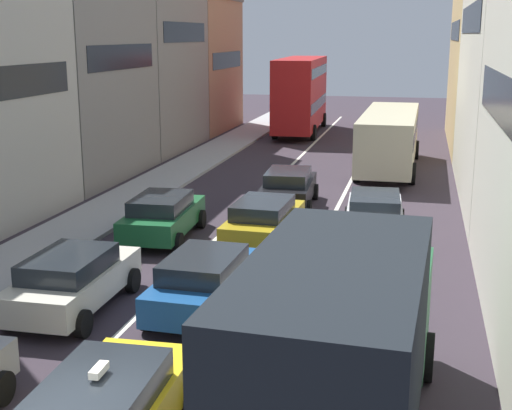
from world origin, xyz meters
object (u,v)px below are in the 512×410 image
(sedan_centre_lane_second, at_px, (206,281))
(sedan_left_lane_third, at_px, (163,215))
(wagon_left_lane_second, at_px, (73,280))
(wagon_right_lane_far, at_px, (374,214))
(removalist_box_truck, at_px, (343,341))
(sedan_right_lane_behind_truck, at_px, (352,269))
(bus_mid_queue_primary, at_px, (390,135))
(hatchback_centre_lane_third, at_px, (264,221))
(bus_far_queue_secondary, at_px, (301,92))
(coupe_centre_lane_fourth, at_px, (288,187))

(sedan_centre_lane_second, relative_size, sedan_left_lane_third, 0.99)
(wagon_left_lane_second, relative_size, wagon_right_lane_far, 0.98)
(removalist_box_truck, bearing_deg, sedan_centre_lane_second, 38.97)
(sedan_right_lane_behind_truck, height_order, bus_mid_queue_primary, bus_mid_queue_primary)
(removalist_box_truck, distance_m, bus_mid_queue_primary, 24.94)
(removalist_box_truck, relative_size, hatchback_centre_lane_third, 1.79)
(sedan_left_lane_third, relative_size, bus_far_queue_secondary, 0.42)
(hatchback_centre_lane_third, height_order, sedan_left_lane_third, same)
(wagon_right_lane_far, xyz_separation_m, bus_mid_queue_primary, (-0.13, 12.14, 0.96))
(sedan_left_lane_third, bearing_deg, sedan_right_lane_behind_truck, -124.76)
(hatchback_centre_lane_third, bearing_deg, removalist_box_truck, -159.57)
(sedan_centre_lane_second, relative_size, hatchback_centre_lane_third, 1.00)
(removalist_box_truck, distance_m, sedan_centre_lane_second, 6.63)
(sedan_left_lane_third, height_order, coupe_centre_lane_fourth, same)
(removalist_box_truck, xyz_separation_m, sedan_right_lane_behind_truck, (-0.49, 6.96, -1.18))
(sedan_centre_lane_second, xyz_separation_m, wagon_right_lane_far, (3.53, 7.52, 0.00))
(sedan_centre_lane_second, height_order, wagon_right_lane_far, same)
(wagon_left_lane_second, xyz_separation_m, wagon_right_lane_far, (6.71, 8.18, 0.00))
(coupe_centre_lane_fourth, bearing_deg, sedan_right_lane_behind_truck, -163.18)
(sedan_left_lane_third, height_order, bus_mid_queue_primary, bus_mid_queue_primary)
(coupe_centre_lane_fourth, bearing_deg, bus_mid_queue_primary, -24.84)
(sedan_right_lane_behind_truck, relative_size, bus_far_queue_secondary, 0.41)
(coupe_centre_lane_fourth, height_order, wagon_right_lane_far, same)
(wagon_left_lane_second, bearing_deg, sedan_left_lane_third, -0.10)
(sedan_centre_lane_second, bearing_deg, wagon_right_lane_far, -23.61)
(removalist_box_truck, height_order, sedan_left_lane_third, removalist_box_truck)
(sedan_right_lane_behind_truck, distance_m, bus_mid_queue_primary, 17.99)
(bus_mid_queue_primary, height_order, bus_far_queue_secondary, bus_far_queue_secondary)
(removalist_box_truck, xyz_separation_m, wagon_left_lane_second, (-7.04, 4.60, -1.18))
(sedan_right_lane_behind_truck, height_order, bus_far_queue_secondary, bus_far_queue_secondary)
(bus_mid_queue_primary, bearing_deg, removalist_box_truck, -178.39)
(sedan_left_lane_third, bearing_deg, wagon_left_lane_second, 177.26)
(hatchback_centre_lane_third, relative_size, bus_mid_queue_primary, 0.41)
(removalist_box_truck, bearing_deg, sedan_right_lane_behind_truck, 6.75)
(bus_far_queue_secondary, bearing_deg, sedan_left_lane_third, 177.29)
(coupe_centre_lane_fourth, height_order, bus_far_queue_secondary, bus_far_queue_secondary)
(coupe_centre_lane_fourth, bearing_deg, removalist_box_truck, -169.81)
(hatchback_centre_lane_third, relative_size, coupe_centre_lane_fourth, 0.99)
(removalist_box_truck, height_order, wagon_right_lane_far, removalist_box_truck)
(hatchback_centre_lane_third, relative_size, sedan_right_lane_behind_truck, 1.01)
(hatchback_centre_lane_third, height_order, wagon_right_lane_far, same)
(sedan_centre_lane_second, relative_size, wagon_left_lane_second, 1.00)
(removalist_box_truck, relative_size, coupe_centre_lane_fourth, 1.77)
(wagon_left_lane_second, bearing_deg, bus_far_queue_secondary, -0.84)
(hatchback_centre_lane_third, xyz_separation_m, bus_mid_queue_primary, (3.26, 13.83, 0.96))
(wagon_left_lane_second, bearing_deg, sedan_centre_lane_second, -79.04)
(removalist_box_truck, bearing_deg, wagon_right_lane_far, 4.20)
(hatchback_centre_lane_third, xyz_separation_m, sedan_right_lane_behind_truck, (3.23, -4.13, 0.00))
(sedan_centre_lane_second, relative_size, bus_mid_queue_primary, 0.41)
(removalist_box_truck, bearing_deg, hatchback_centre_lane_third, 21.24)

